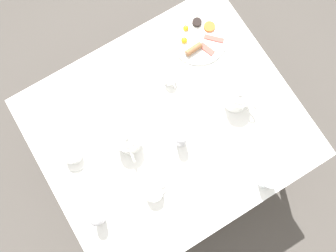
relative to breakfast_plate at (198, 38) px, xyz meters
name	(u,v)px	position (x,y,z in m)	size (l,w,h in m)	color
ground_plane	(168,146)	(0.32, -0.37, -0.71)	(8.00, 8.00, 0.00)	#4C4742
table	(168,129)	(0.32, -0.37, -0.07)	(1.06, 1.24, 0.70)	white
breakfast_plate	(198,38)	(0.00, 0.00, 0.00)	(0.30, 0.30, 0.04)	white
teapot_near	(128,141)	(0.29, -0.57, 0.05)	(0.21, 0.12, 0.14)	white
teapot_far	(237,99)	(0.38, -0.02, 0.05)	(0.20, 0.12, 0.14)	white
teacup_with_saucer_left	(154,193)	(0.55, -0.58, 0.02)	(0.15, 0.15, 0.07)	white
teacup_with_saucer_right	(73,155)	(0.21, -0.82, 0.02)	(0.15, 0.15, 0.07)	white
water_glass_tall	(267,180)	(0.77, -0.11, 0.04)	(0.07, 0.07, 0.10)	white
creamer_jug	(170,80)	(0.12, -0.24, 0.02)	(0.08, 0.06, 0.05)	white
pepper_grinder	(181,140)	(0.41, -0.35, 0.06)	(0.05, 0.05, 0.12)	#BCBCC1
salt_grinder	(98,219)	(0.52, -0.85, 0.06)	(0.05, 0.05, 0.12)	#BCBCC1
napkin_folded	(206,195)	(0.69, -0.39, -0.01)	(0.15, 0.12, 0.01)	white
fork_by_plate	(60,94)	(-0.10, -0.74, -0.01)	(0.12, 0.13, 0.00)	silver
knife_by_plate	(115,72)	(-0.06, -0.45, -0.01)	(0.18, 0.14, 0.00)	silver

